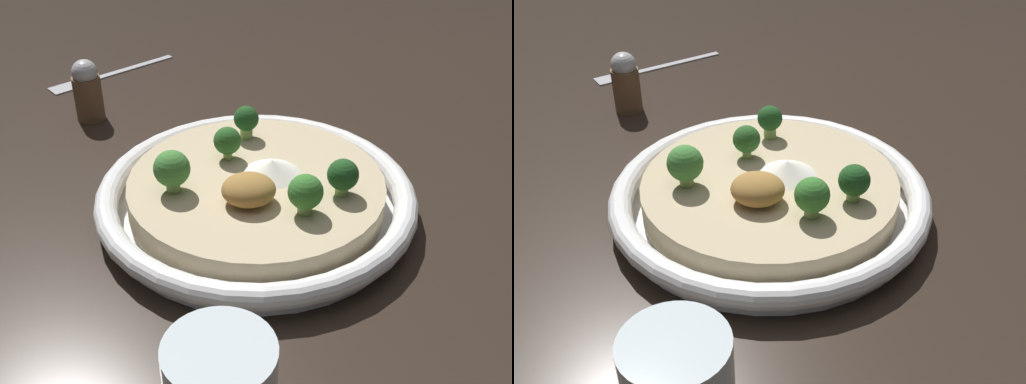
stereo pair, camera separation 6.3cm
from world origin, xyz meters
TOP-DOWN VIEW (x-y plane):
  - ground_plane at (0.00, 0.00)m, footprint 6.00×6.00m
  - risotto_bowl at (0.00, 0.00)m, footprint 0.32×0.32m
  - cheese_sprinkle at (-0.02, -0.01)m, footprint 0.06×0.06m
  - crispy_onion_garnish at (0.01, 0.04)m, footprint 0.05×0.05m
  - broccoli_front_right at (0.03, -0.04)m, footprint 0.03×0.03m
  - broccoli_back_right at (0.08, 0.02)m, footprint 0.03×0.03m
  - broccoli_back_left at (-0.08, 0.03)m, footprint 0.03×0.03m
  - broccoli_back at (-0.04, 0.06)m, footprint 0.03×0.03m
  - broccoli_front at (0.01, -0.09)m, footprint 0.03×0.03m
  - fork_utensil at (0.21, -0.33)m, footprint 0.16×0.13m
  - pepper_shaker at (0.20, -0.21)m, footprint 0.03×0.03m

SIDE VIEW (x-z plane):
  - ground_plane at x=0.00m, z-range 0.00..0.00m
  - fork_utensil at x=0.21m, z-range 0.00..0.00m
  - risotto_bowl at x=0.00m, z-range 0.00..0.04m
  - pepper_shaker at x=0.20m, z-range 0.00..0.08m
  - cheese_sprinkle at x=-0.02m, z-range 0.04..0.05m
  - crispy_onion_garnish at x=0.01m, z-range 0.04..0.07m
  - broccoli_front_right at x=0.03m, z-range 0.04..0.08m
  - broccoli_back_left at x=-0.08m, z-range 0.04..0.08m
  - broccoli_front at x=0.01m, z-range 0.04..0.08m
  - broccoli_back at x=-0.04m, z-range 0.04..0.08m
  - broccoli_back_right at x=0.08m, z-range 0.04..0.08m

